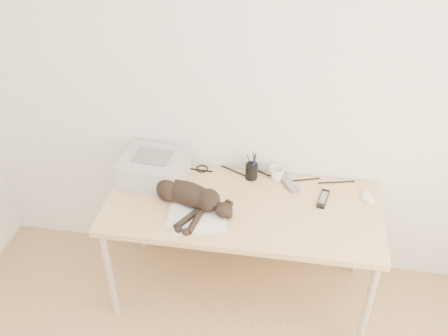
% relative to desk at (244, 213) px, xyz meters
% --- Properties ---
extents(wall_back, '(3.50, 0.00, 3.50)m').
position_rel_desk_xyz_m(wall_back, '(0.00, 0.27, 0.69)').
color(wall_back, white).
rests_on(wall_back, floor).
extents(desk, '(1.60, 0.70, 0.74)m').
position_rel_desk_xyz_m(desk, '(0.00, 0.00, 0.00)').
color(desk, tan).
rests_on(desk, floor).
extents(printer, '(0.40, 0.35, 0.18)m').
position_rel_desk_xyz_m(printer, '(-0.57, 0.08, 0.22)').
color(printer, '#AFB0B4').
rests_on(printer, desk).
extents(papers, '(0.36, 0.29, 0.01)m').
position_rel_desk_xyz_m(papers, '(-0.24, -0.24, 0.14)').
color(papers, white).
rests_on(papers, desk).
extents(cat, '(0.63, 0.43, 0.15)m').
position_rel_desk_xyz_m(cat, '(-0.32, -0.12, 0.20)').
color(cat, black).
rests_on(cat, desk).
extents(mug, '(0.14, 0.14, 0.09)m').
position_rel_desk_xyz_m(mug, '(0.18, 0.19, 0.18)').
color(mug, white).
rests_on(mug, desk).
extents(pen_cup, '(0.08, 0.08, 0.19)m').
position_rel_desk_xyz_m(pen_cup, '(0.02, 0.19, 0.19)').
color(pen_cup, black).
rests_on(pen_cup, desk).
extents(remote_grey, '(0.16, 0.20, 0.02)m').
position_rel_desk_xyz_m(remote_grey, '(0.25, 0.16, 0.14)').
color(remote_grey, slate).
rests_on(remote_grey, desk).
extents(remote_black, '(0.08, 0.17, 0.02)m').
position_rel_desk_xyz_m(remote_black, '(0.46, 0.04, 0.14)').
color(remote_black, black).
rests_on(remote_black, desk).
extents(mouse, '(0.11, 0.14, 0.04)m').
position_rel_desk_xyz_m(mouse, '(0.72, 0.10, 0.15)').
color(mouse, white).
rests_on(mouse, desk).
extents(cable_tangle, '(1.36, 0.09, 0.01)m').
position_rel_desk_xyz_m(cable_tangle, '(0.00, 0.22, 0.14)').
color(cable_tangle, black).
rests_on(cable_tangle, desk).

